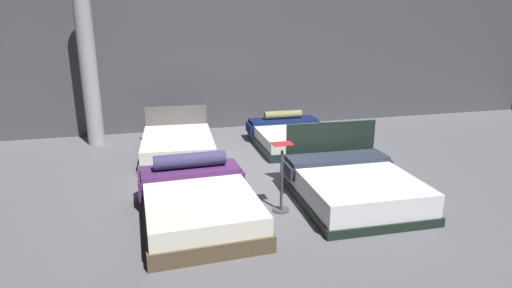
% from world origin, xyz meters
% --- Properties ---
extents(ground_plane, '(18.00, 18.00, 0.02)m').
position_xyz_m(ground_plane, '(0.00, 0.00, -0.01)').
color(ground_plane, '#5B5B60').
extents(showroom_back_wall, '(18.00, 0.06, 3.50)m').
position_xyz_m(showroom_back_wall, '(0.00, 3.51, 1.75)').
color(showroom_back_wall, '#47474C').
rests_on(showroom_back_wall, ground_plane).
extents(bed_0, '(1.57, 2.16, 0.74)m').
position_xyz_m(bed_0, '(-1.17, -1.48, 0.24)').
color(bed_0, brown).
rests_on(bed_0, ground_plane).
extents(bed_1, '(1.73, 2.00, 1.01)m').
position_xyz_m(bed_1, '(1.13, -1.46, 0.24)').
color(bed_1, black).
rests_on(bed_1, ground_plane).
extents(bed_2, '(1.55, 2.15, 0.80)m').
position_xyz_m(bed_2, '(-1.22, 1.52, 0.20)').
color(bed_2, '#565252').
rests_on(bed_2, ground_plane).
extents(bed_3, '(1.65, 1.98, 0.64)m').
position_xyz_m(bed_3, '(1.21, 1.51, 0.21)').
color(bed_3, black).
rests_on(bed_3, ground_plane).
extents(price_sign, '(0.28, 0.24, 1.00)m').
position_xyz_m(price_sign, '(0.00, -1.50, 0.38)').
color(price_sign, '#3F3F44').
rests_on(price_sign, ground_plane).
extents(support_pillar, '(0.35, 0.35, 3.50)m').
position_xyz_m(support_pillar, '(-2.89, 2.73, 1.75)').
color(support_pillar, '#99999E').
rests_on(support_pillar, ground_plane).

